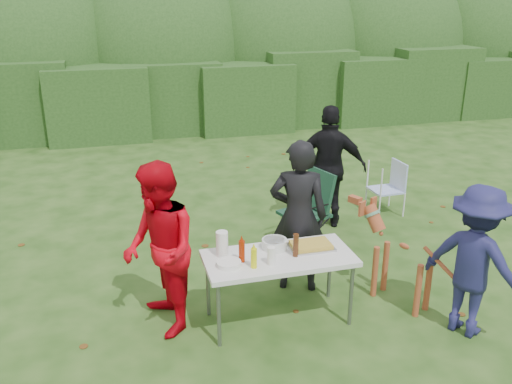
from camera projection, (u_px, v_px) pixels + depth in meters
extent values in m
plane|color=#1E4211|center=(269.00, 308.00, 5.87)|extent=(80.00, 80.00, 0.00)
cube|color=#23471C|center=(173.00, 97.00, 12.80)|extent=(22.00, 1.40, 1.70)
ellipsoid|color=#3D6628|center=(164.00, 57.00, 13.98)|extent=(20.00, 2.60, 3.20)
cube|color=silver|center=(279.00, 258.00, 5.41)|extent=(1.50, 0.70, 0.05)
cylinder|color=slate|center=(219.00, 315.00, 5.12)|extent=(0.04, 0.04, 0.69)
cylinder|color=slate|center=(351.00, 295.00, 5.46)|extent=(0.04, 0.04, 0.69)
cylinder|color=slate|center=(208.00, 286.00, 5.63)|extent=(0.04, 0.04, 0.69)
cylinder|color=slate|center=(330.00, 269.00, 5.96)|extent=(0.04, 0.04, 0.69)
imported|color=black|center=(298.00, 216.00, 5.99)|extent=(0.75, 0.62, 1.76)
imported|color=red|center=(160.00, 250.00, 5.23)|extent=(0.78, 0.94, 1.75)
imported|color=black|center=(329.00, 167.00, 7.65)|extent=(1.12, 0.81, 1.76)
imported|color=#1E1E4F|center=(475.00, 261.00, 5.22)|extent=(1.00, 1.15, 1.55)
cube|color=#B7B7BA|center=(311.00, 247.00, 5.57)|extent=(0.45, 0.30, 0.02)
cube|color=gold|center=(311.00, 245.00, 5.56)|extent=(0.40, 0.26, 0.04)
cylinder|color=#D7DA0E|center=(254.00, 258.00, 5.14)|extent=(0.06, 0.06, 0.20)
cylinder|color=#8C1E03|center=(242.00, 251.00, 5.26)|extent=(0.06, 0.06, 0.22)
cylinder|color=#47230F|center=(296.00, 245.00, 5.36)|extent=(0.06, 0.06, 0.24)
cylinder|color=white|center=(222.00, 244.00, 5.37)|extent=(0.12, 0.12, 0.26)
cylinder|color=white|center=(271.00, 256.00, 5.21)|extent=(0.08, 0.08, 0.18)
cylinder|color=silver|center=(274.00, 244.00, 5.55)|extent=(0.26, 0.26, 0.10)
cylinder|color=white|center=(229.00, 264.00, 5.20)|extent=(0.24, 0.24, 0.05)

